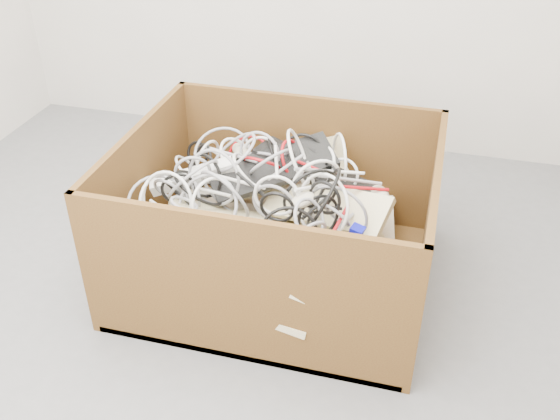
% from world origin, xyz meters
% --- Properties ---
extents(ground, '(3.00, 3.00, 0.00)m').
position_xyz_m(ground, '(0.00, 0.00, 0.00)').
color(ground, '#5A5A5D').
rests_on(ground, ground).
extents(cardboard_box, '(1.11, 0.93, 0.58)m').
position_xyz_m(cardboard_box, '(0.26, 0.27, 0.15)').
color(cardboard_box, '#402610').
rests_on(cardboard_box, ground).
extents(keyboard_pile, '(0.92, 0.92, 0.38)m').
position_xyz_m(keyboard_pile, '(0.30, 0.30, 0.28)').
color(keyboard_pile, beige).
rests_on(keyboard_pile, cardboard_box).
extents(mice_scatter, '(0.77, 0.63, 0.21)m').
position_xyz_m(mice_scatter, '(0.28, 0.24, 0.35)').
color(mice_scatter, '#C2B69C').
rests_on(mice_scatter, keyboard_pile).
extents(power_strip_left, '(0.32, 0.18, 0.13)m').
position_xyz_m(power_strip_left, '(-0.08, 0.32, 0.38)').
color(power_strip_left, white).
rests_on(power_strip_left, keyboard_pile).
extents(power_strip_right, '(0.29, 0.10, 0.09)m').
position_xyz_m(power_strip_right, '(0.02, 0.05, 0.33)').
color(power_strip_right, white).
rests_on(power_strip_right, keyboard_pile).
extents(vga_plug, '(0.06, 0.05, 0.03)m').
position_xyz_m(vga_plug, '(0.59, 0.16, 0.36)').
color(vga_plug, '#0C0FBB').
rests_on(vga_plug, keyboard_pile).
extents(cable_tangle, '(0.98, 0.80, 0.42)m').
position_xyz_m(cable_tangle, '(0.19, 0.31, 0.40)').
color(cable_tangle, black).
rests_on(cable_tangle, keyboard_pile).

